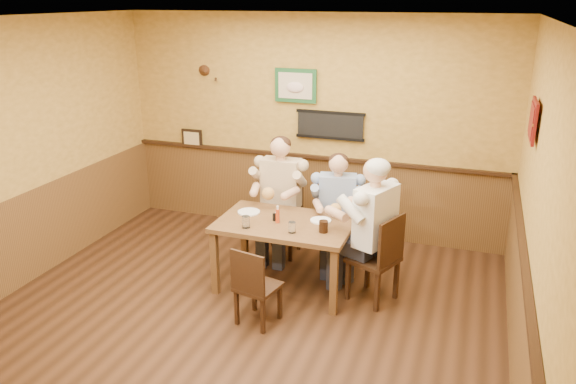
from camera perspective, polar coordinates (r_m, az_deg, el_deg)
name	(u,v)px	position (r m, az deg, el deg)	size (l,w,h in m)	color
room	(249,152)	(4.95, -3.95, 4.11)	(5.02, 5.03, 2.81)	black
dining_table	(285,230)	(5.90, -0.30, -3.85)	(1.40, 0.90, 0.75)	brown
chair_back_left	(281,218)	(6.73, -0.69, -2.66)	(0.42, 0.42, 0.92)	#331E10
chair_back_right	(337,231)	(6.49, 4.95, -3.96)	(0.39, 0.39, 0.85)	#331E10
chair_right_end	(373,257)	(5.79, 8.67, -6.56)	(0.44, 0.44, 0.95)	#331E10
chair_near_side	(258,285)	(5.38, -3.06, -9.38)	(0.37, 0.37, 0.80)	#331E10
diner_tan_shirt	(281,203)	(6.66, -0.69, -1.08)	(0.61, 0.61, 1.32)	beige
diner_blue_polo	(337,216)	(6.42, 5.00, -2.47)	(0.56, 0.56, 1.21)	#7F96BF
diner_white_elder	(374,239)	(5.71, 8.78, -4.72)	(0.63, 0.63, 1.36)	white
water_glass_left	(246,222)	(5.71, -4.30, -3.05)	(0.08, 0.08, 0.12)	silver
water_glass_mid	(292,227)	(5.58, 0.41, -3.61)	(0.07, 0.07, 0.11)	white
cola_tumbler	(323,227)	(5.60, 3.62, -3.52)	(0.09, 0.09, 0.12)	black
hot_sauce_bottle	(278,215)	(5.81, -1.07, -2.37)	(0.04, 0.04, 0.17)	#C33C14
salt_shaker	(276,216)	(5.92, -1.18, -2.41)	(0.03, 0.03, 0.08)	silver
pepper_shaker	(274,217)	(5.88, -1.41, -2.55)	(0.03, 0.03, 0.08)	black
plate_far_left	(249,212)	(6.11, -4.00, -2.04)	(0.24, 0.24, 0.02)	silver
plate_far_right	(321,220)	(5.89, 3.34, -2.89)	(0.22, 0.22, 0.01)	white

